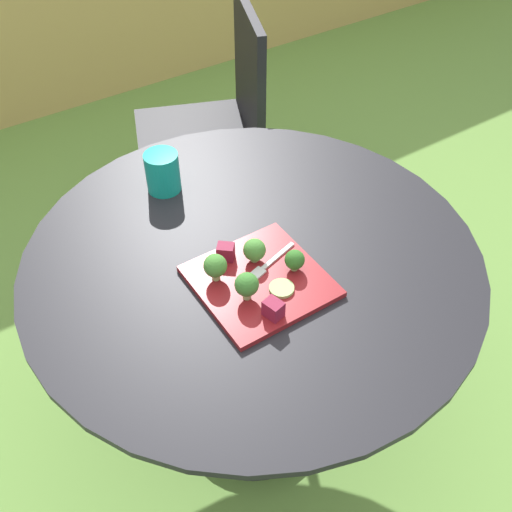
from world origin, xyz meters
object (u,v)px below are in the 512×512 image
Objects in this scene: patio_chair at (220,113)px; drinking_glass at (163,174)px; salad_plate at (260,281)px; fork at (267,265)px.

drinking_glass is at bearing -132.41° from patio_chair.
salad_plate is at bearing -115.38° from patio_chair.
patio_chair is 1.01m from fork.
salad_plate is (-0.44, -0.93, 0.19)m from patio_chair.
patio_chair is at bearing 47.59° from drinking_glass.
salad_plate is 1.79× the size of fork.
patio_chair reaches higher than drinking_glass.
drinking_glass is at bearing 98.54° from fork.
drinking_glass is 0.40m from fork.
patio_chair is at bearing 64.62° from salad_plate.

